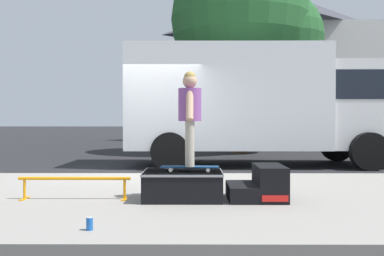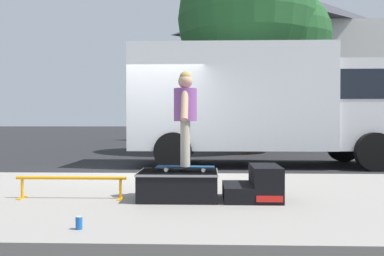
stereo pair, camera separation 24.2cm
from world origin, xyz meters
TOP-DOWN VIEW (x-y plane):
  - ground_plane at (0.00, 0.00)m, footprint 140.00×140.00m
  - sidewalk_slab at (0.00, -3.00)m, footprint 50.00×5.00m
  - skate_box at (0.93, -3.37)m, footprint 1.06×0.80m
  - kicker_ramp at (1.99, -3.37)m, footprint 0.75×0.81m
  - grind_rail at (-0.53, -3.37)m, footprint 1.51×0.28m
  - skateboard at (1.03, -3.36)m, footprint 0.79×0.25m
  - skater_kid at (1.03, -3.36)m, footprint 0.31×0.66m
  - soda_can at (0.07, -5.02)m, footprint 0.07×0.07m
  - box_truck at (2.88, 2.20)m, footprint 6.91×2.63m
  - street_tree_main at (3.02, 6.39)m, footprint 5.42×4.93m
  - house_behind at (5.96, 15.43)m, footprint 9.54×8.23m

SIDE VIEW (x-z plane):
  - ground_plane at x=0.00m, z-range 0.00..0.00m
  - sidewalk_slab at x=0.00m, z-range 0.00..0.12m
  - soda_can at x=0.07m, z-range 0.12..0.25m
  - kicker_ramp at x=1.99m, z-range 0.08..0.54m
  - skate_box at x=0.93m, z-range 0.13..0.51m
  - grind_rail at x=-0.53m, z-range 0.20..0.50m
  - skateboard at x=1.03m, z-range 0.52..0.59m
  - skater_kid at x=1.03m, z-range 0.68..1.96m
  - box_truck at x=2.88m, z-range 0.18..3.23m
  - house_behind at x=5.96m, z-range 0.04..8.44m
  - street_tree_main at x=3.02m, z-range 1.01..8.26m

